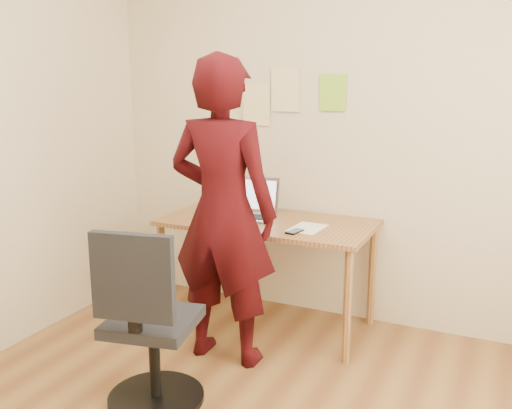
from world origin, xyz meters
The scene contains 10 objects.
room centered at (0.00, 0.00, 1.35)m, with size 3.58×3.58×2.78m.
desk centered at (-0.41, 1.38, 0.65)m, with size 1.40×0.70×0.74m.
laptop centered at (-0.56, 1.44, 0.79)m, with size 0.38×0.35×0.25m.
paper_sheet centered at (-0.10, 1.31, 0.74)m, with size 0.19×0.27×0.00m, color white.
phone centered at (-0.14, 1.18, 0.75)m, with size 0.09×0.14×0.01m.
wall_note_left centered at (-0.65, 1.74, 1.48)m, with size 0.21×0.00×0.30m, color #EDD18E.
wall_note_mid centered at (-0.43, 1.74, 1.59)m, with size 0.21×0.00×0.30m, color #EDD18E.
wall_note_right centered at (-0.09, 1.74, 1.57)m, with size 0.18×0.00×0.24m, color #8CC92D.
office_chair centered at (-0.54, 0.19, 0.42)m, with size 0.51×0.52×0.98m.
person centered at (-0.45, 0.84, 0.91)m, with size 0.66×0.43×1.81m, color black.
Camera 1 is at (1.08, -1.99, 1.69)m, focal length 40.00 mm.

